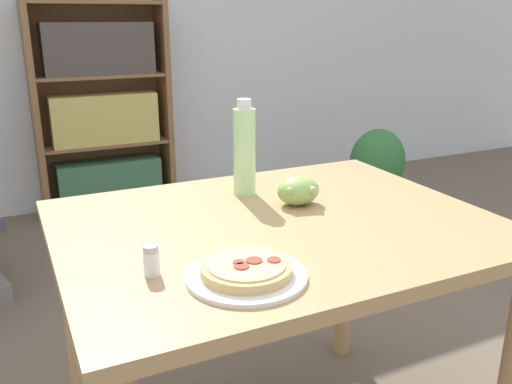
{
  "coord_description": "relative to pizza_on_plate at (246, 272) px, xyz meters",
  "views": [
    {
      "loc": [
        -0.68,
        -1.13,
        1.26
      ],
      "look_at": [
        -0.1,
        0.09,
        0.82
      ],
      "focal_mm": 38.0,
      "sensor_mm": 36.0,
      "label": 1
    }
  ],
  "objects": [
    {
      "name": "grape_bunch",
      "position": [
        0.32,
        0.34,
        0.03
      ],
      "size": [
        0.12,
        0.11,
        0.08
      ],
      "color": "#93BC5B",
      "rests_on": "dining_table"
    },
    {
      "name": "dining_table",
      "position": [
        0.2,
        0.26,
        -0.12
      ],
      "size": [
        1.1,
        0.86,
        0.76
      ],
      "color": "tan",
      "rests_on": "ground_plane"
    },
    {
      "name": "bookshelf",
      "position": [
        0.2,
        2.7,
        -0.13
      ],
      "size": [
        0.86,
        0.28,
        1.36
      ],
      "color": "brown",
      "rests_on": "ground_plane"
    },
    {
      "name": "drink_bottle",
      "position": [
        0.22,
        0.5,
        0.12
      ],
      "size": [
        0.07,
        0.07,
        0.28
      ],
      "color": "#B7EAA3",
      "rests_on": "dining_table"
    },
    {
      "name": "potted_plant_floor",
      "position": [
        1.82,
        1.91,
        -0.49
      ],
      "size": [
        0.39,
        0.33,
        0.56
      ],
      "color": "#8E5B42",
      "rests_on": "ground_plane"
    },
    {
      "name": "wall_back",
      "position": [
        0.27,
        2.87,
        0.52
      ],
      "size": [
        8.0,
        0.05,
        2.6
      ],
      "color": "silver",
      "rests_on": "ground_plane"
    },
    {
      "name": "pizza_on_plate",
      "position": [
        0.0,
        0.0,
        0.0
      ],
      "size": [
        0.25,
        0.25,
        0.04
      ],
      "color": "white",
      "rests_on": "dining_table"
    },
    {
      "name": "salt_shaker",
      "position": [
        -0.17,
        0.09,
        0.02
      ],
      "size": [
        0.03,
        0.03,
        0.07
      ],
      "color": "white",
      "rests_on": "dining_table"
    }
  ]
}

